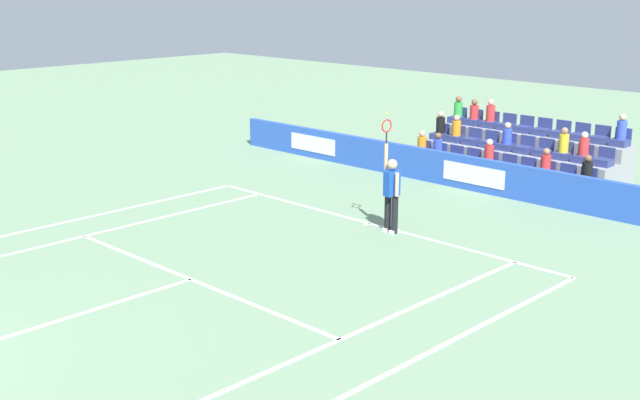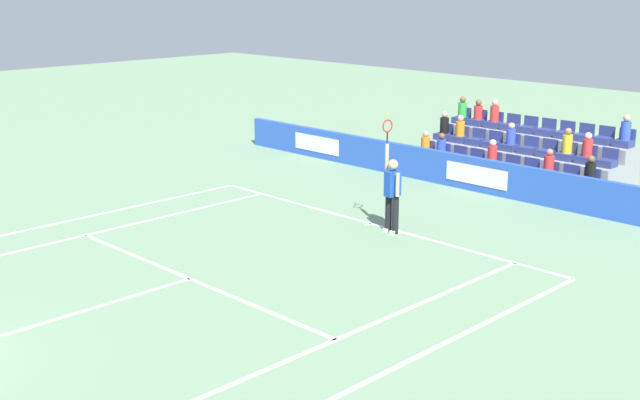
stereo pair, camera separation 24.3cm
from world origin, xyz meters
name	(u,v)px [view 2 (the right image)]	position (x,y,z in m)	size (l,w,h in m)	color
line_baseline	(371,224)	(0.00, -11.89, 0.00)	(10.97, 0.10, 0.01)	white
line_service	(190,279)	(0.00, -6.40, 0.00)	(8.23, 0.10, 0.01)	white
line_centre_service	(41,324)	(0.00, -3.20, 0.00)	(0.10, 6.40, 0.01)	white
line_singles_sideline_left	(68,239)	(4.12, -5.95, 0.00)	(0.10, 11.89, 0.01)	white
line_singles_sideline_right	(316,348)	(-4.12, -5.95, 0.00)	(0.10, 11.89, 0.01)	white
line_doubles_sideline_left	(40,227)	(5.49, -5.95, 0.00)	(0.10, 11.89, 0.01)	white
line_doubles_sideline_right	(379,375)	(-5.49, -5.95, 0.00)	(0.10, 11.89, 0.01)	white
line_centre_mark	(368,224)	(0.00, -11.79, 0.00)	(0.10, 0.20, 0.01)	white
sponsor_barrier	(478,175)	(0.00, -16.45, 0.48)	(19.26, 0.22, 0.97)	blue
tennis_player	(392,192)	(-0.82, -11.71, 0.99)	(0.52, 0.38, 2.85)	black
stadium_stand	(522,160)	(0.01, -18.75, 0.56)	(6.20, 2.85, 2.18)	gray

